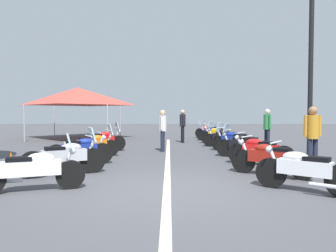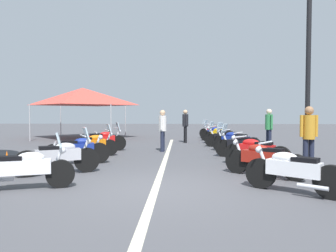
# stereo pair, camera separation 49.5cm
# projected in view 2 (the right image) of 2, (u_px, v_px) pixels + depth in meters

# --- Properties ---
(ground_plane) EXTENTS (80.00, 80.00, 0.00)m
(ground_plane) POSITION_uv_depth(u_px,v_px,m) (155.00, 188.00, 6.74)
(ground_plane) COLOR #4C4C51
(lane_centre_stripe) EXTENTS (16.83, 0.16, 0.01)m
(lane_centre_stripe) POSITION_uv_depth(u_px,v_px,m) (165.00, 161.00, 10.64)
(lane_centre_stripe) COLOR beige
(lane_centre_stripe) RESTS_ON ground_plane
(motorcycle_left_row_0) EXTENTS (0.95, 2.03, 1.19)m
(motorcycle_left_row_0) POSITION_uv_depth(u_px,v_px,m) (24.00, 168.00, 6.58)
(motorcycle_left_row_0) COLOR black
(motorcycle_left_row_0) RESTS_ON ground_plane
(motorcycle_left_row_1) EXTENTS (1.18, 1.95, 1.22)m
(motorcycle_left_row_1) POSITION_uv_depth(u_px,v_px,m) (59.00, 156.00, 8.27)
(motorcycle_left_row_1) COLOR black
(motorcycle_left_row_1) RESTS_ON ground_plane
(motorcycle_left_row_2) EXTENTS (0.93, 1.94, 1.01)m
(motorcycle_left_row_2) POSITION_uv_depth(u_px,v_px,m) (77.00, 150.00, 9.92)
(motorcycle_left_row_2) COLOR black
(motorcycle_left_row_2) RESTS_ON ground_plane
(motorcycle_left_row_3) EXTENTS (1.04, 1.84, 1.19)m
(motorcycle_left_row_3) POSITION_uv_depth(u_px,v_px,m) (92.00, 144.00, 11.64)
(motorcycle_left_row_3) COLOR black
(motorcycle_left_row_3) RESTS_ON ground_plane
(motorcycle_left_row_4) EXTENTS (1.00, 1.95, 1.21)m
(motorcycle_left_row_4) POSITION_uv_depth(u_px,v_px,m) (102.00, 140.00, 13.31)
(motorcycle_left_row_4) COLOR black
(motorcycle_left_row_4) RESTS_ON ground_plane
(motorcycle_right_row_0) EXTENTS (1.35, 1.67, 1.00)m
(motorcycle_right_row_0) POSITION_uv_depth(u_px,v_px,m) (293.00, 171.00, 6.32)
(motorcycle_right_row_0) COLOR black
(motorcycle_right_row_0) RESTS_ON ground_plane
(motorcycle_right_row_1) EXTENTS (1.44, 1.79, 1.00)m
(motorcycle_right_row_1) POSITION_uv_depth(u_px,v_px,m) (264.00, 159.00, 7.96)
(motorcycle_right_row_1) COLOR black
(motorcycle_right_row_1) RESTS_ON ground_plane
(motorcycle_right_row_2) EXTENTS (1.23, 1.79, 1.00)m
(motorcycle_right_row_2) POSITION_uv_depth(u_px,v_px,m) (256.00, 151.00, 9.57)
(motorcycle_right_row_2) COLOR black
(motorcycle_right_row_2) RESTS_ON ground_plane
(motorcycle_right_row_3) EXTENTS (1.14, 1.87, 1.21)m
(motorcycle_right_row_3) POSITION_uv_depth(u_px,v_px,m) (242.00, 145.00, 11.27)
(motorcycle_right_row_3) COLOR black
(motorcycle_right_row_3) RESTS_ON ground_plane
(motorcycle_right_row_4) EXTENTS (1.42, 1.81, 1.21)m
(motorcycle_right_row_4) POSITION_uv_depth(u_px,v_px,m) (235.00, 141.00, 13.01)
(motorcycle_right_row_4) COLOR black
(motorcycle_right_row_4) RESTS_ON ground_plane
(motorcycle_right_row_5) EXTENTS (1.15, 1.91, 1.20)m
(motorcycle_right_row_5) POSITION_uv_depth(u_px,v_px,m) (225.00, 138.00, 14.73)
(motorcycle_right_row_5) COLOR black
(motorcycle_right_row_5) RESTS_ON ground_plane
(motorcycle_right_row_6) EXTENTS (1.16, 1.80, 1.00)m
(motorcycle_right_row_6) POSITION_uv_depth(u_px,v_px,m) (221.00, 135.00, 16.43)
(motorcycle_right_row_6) COLOR black
(motorcycle_right_row_6) RESTS_ON ground_plane
(motorcycle_right_row_7) EXTENTS (1.13, 1.89, 1.20)m
(motorcycle_right_row_7) POSITION_uv_depth(u_px,v_px,m) (217.00, 133.00, 18.08)
(motorcycle_right_row_7) COLOR black
(motorcycle_right_row_7) RESTS_ON ground_plane
(motorcycle_right_row_8) EXTENTS (1.17, 1.81, 1.21)m
(motorcycle_right_row_8) POSITION_uv_depth(u_px,v_px,m) (214.00, 131.00, 19.81)
(motorcycle_right_row_8) COLOR black
(motorcycle_right_row_8) RESTS_ON ground_plane
(street_lamp_twin_globe) EXTENTS (0.32, 1.22, 5.34)m
(street_lamp_twin_globe) POSITION_uv_depth(u_px,v_px,m) (309.00, 45.00, 9.32)
(street_lamp_twin_globe) COLOR black
(street_lamp_twin_globe) RESTS_ON ground_plane
(traffic_cone_1) EXTENTS (0.36, 0.36, 0.61)m
(traffic_cone_1) POSITION_uv_depth(u_px,v_px,m) (7.00, 163.00, 8.31)
(traffic_cone_1) COLOR orange
(traffic_cone_1) RESTS_ON ground_plane
(bystander_0) EXTENTS (0.52, 0.32, 1.77)m
(bystander_0) POSITION_uv_depth(u_px,v_px,m) (185.00, 123.00, 17.07)
(bystander_0) COLOR black
(bystander_0) RESTS_ON ground_plane
(bystander_1) EXTENTS (0.32, 0.52, 1.79)m
(bystander_1) POSITION_uv_depth(u_px,v_px,m) (309.00, 133.00, 8.72)
(bystander_1) COLOR #1E2338
(bystander_1) RESTS_ON ground_plane
(bystander_2) EXTENTS (0.52, 0.32, 1.78)m
(bystander_2) POSITION_uv_depth(u_px,v_px,m) (269.00, 126.00, 13.80)
(bystander_2) COLOR #1E2338
(bystander_2) RESTS_ON ground_plane
(bystander_4) EXTENTS (0.52, 0.32, 1.72)m
(bystander_4) POSITION_uv_depth(u_px,v_px,m) (163.00, 127.00, 13.15)
(bystander_4) COLOR #1E2338
(bystander_4) RESTS_ON ground_plane
(event_tent) EXTENTS (5.16, 5.16, 3.20)m
(event_tent) POSITION_uv_depth(u_px,v_px,m) (83.00, 96.00, 20.14)
(event_tent) COLOR #E54C3F
(event_tent) RESTS_ON ground_plane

